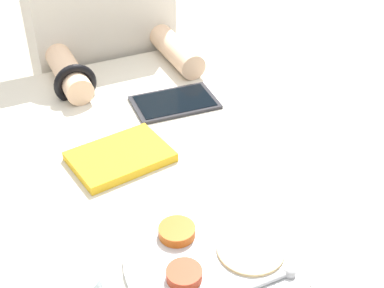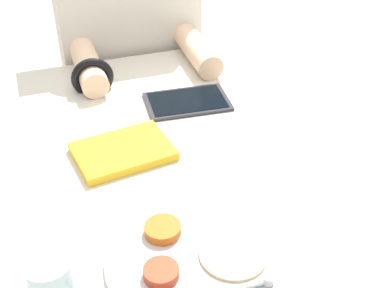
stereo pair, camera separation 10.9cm
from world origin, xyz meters
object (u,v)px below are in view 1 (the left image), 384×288
Objects in this scene: thali_tray at (216,256)px; red_notebook at (120,157)px; tablet_device at (175,102)px; person_diner at (107,88)px.

red_notebook is (-0.06, 0.34, 0.00)m from thali_tray.
thali_tray reaches higher than tablet_device.
thali_tray is at bearing -105.82° from tablet_device.
thali_tray is 0.34m from red_notebook.
person_diner reaches higher than red_notebook.
person_diner is (0.14, 0.58, -0.16)m from red_notebook.
red_notebook is at bearing -103.72° from person_diner.
thali_tray is at bearing -95.26° from person_diner.
red_notebook is 0.19× the size of person_diner.
thali_tray is 0.52m from tablet_device.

